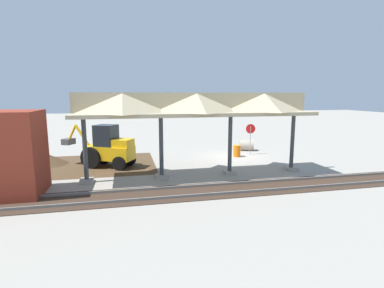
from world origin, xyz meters
TOP-DOWN VIEW (x-y plane):
  - ground_plane at (0.00, 0.00)m, footprint 120.00×120.00m
  - dirt_work_zone at (11.21, 0.54)m, footprint 10.23×7.00m
  - platform_canopy at (3.96, 4.84)m, footprint 13.63×3.20m
  - rail_tracks at (0.00, 7.75)m, footprint 60.00×2.58m
  - stop_sign at (-1.75, -0.51)m, footprint 0.75×0.16m
  - backhoe at (9.22, 1.33)m, footprint 4.98×3.46m
  - dirt_mound at (13.33, -0.32)m, footprint 5.41×5.41m
  - concrete_pipe at (-2.18, -2.21)m, footprint 1.44×1.28m
  - traffic_barrel at (-0.40, 0.10)m, footprint 0.56×0.56m

SIDE VIEW (x-z plane):
  - ground_plane at x=0.00m, z-range 0.00..0.00m
  - dirt_mound at x=13.33m, z-range -0.71..0.71m
  - dirt_work_zone at x=11.21m, z-range 0.00..0.01m
  - rail_tracks at x=0.00m, z-range -0.05..0.10m
  - traffic_barrel at x=-0.40m, z-range 0.00..0.90m
  - concrete_pipe at x=-2.18m, z-range 0.00..0.91m
  - backhoe at x=9.22m, z-range -0.14..2.68m
  - stop_sign at x=-1.75m, z-range 0.55..3.01m
  - platform_canopy at x=3.96m, z-range 1.72..6.62m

